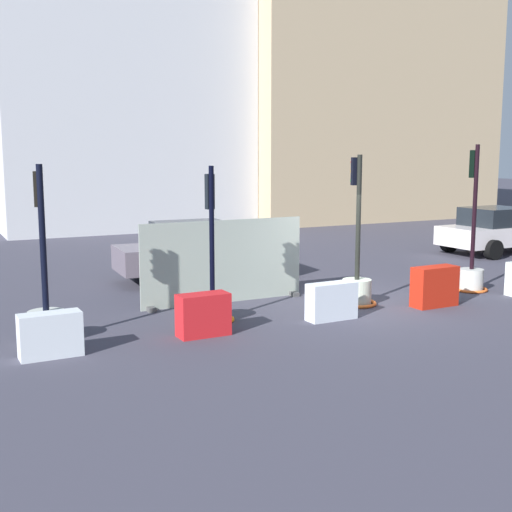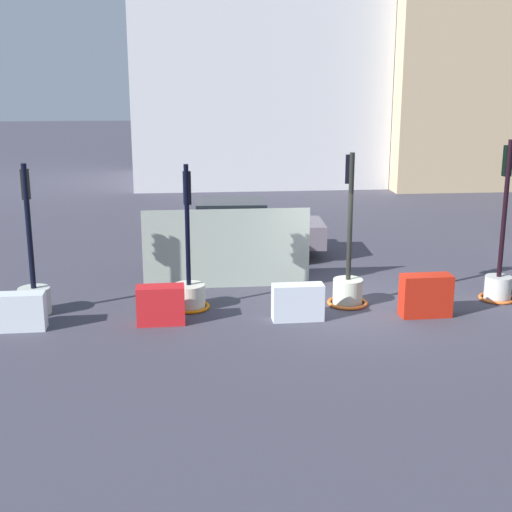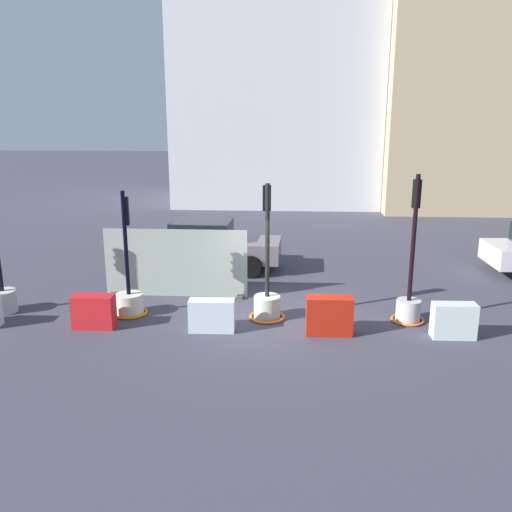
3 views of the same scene
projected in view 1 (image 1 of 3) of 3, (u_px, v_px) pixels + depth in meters
name	position (u px, v px, depth m)	size (l,w,h in m)	color
ground_plane	(361.00, 305.00, 15.22)	(120.00, 120.00, 0.00)	#403E4C
traffic_light_0	(46.00, 311.00, 12.20)	(0.68, 0.68, 3.23)	beige
traffic_light_1	(212.00, 299.00, 13.71)	(0.90, 0.90, 3.17)	beige
traffic_light_2	(357.00, 281.00, 15.18)	(0.90, 0.90, 3.38)	beige
traffic_light_3	(472.00, 266.00, 16.73)	(0.82, 0.82, 3.62)	beige
construction_barrier_0	(50.00, 335.00, 11.31)	(1.04, 0.42, 0.76)	silver
construction_barrier_1	(203.00, 315.00, 12.63)	(0.99, 0.47, 0.81)	red
construction_barrier_2	(332.00, 301.00, 13.85)	(1.07, 0.41, 0.77)	silver
construction_barrier_3	(435.00, 286.00, 15.04)	(1.07, 0.46, 0.90)	red
car_white_van	(497.00, 230.00, 22.95)	(4.19, 2.34, 1.57)	silver
car_grey_saloon	(199.00, 251.00, 18.09)	(4.58, 2.18, 1.59)	slate
building_main_facade	(116.00, 83.00, 30.88)	(11.42, 7.57, 13.10)	silver
building_corner_block	(341.00, 83.00, 36.29)	(14.30, 10.10, 14.21)	tan
site_fence_panel	(224.00, 264.00, 15.35)	(3.97, 0.50, 1.91)	#9DA89A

